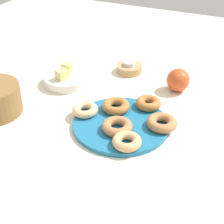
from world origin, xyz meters
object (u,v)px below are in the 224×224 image
Objects in this scene: donut_0 at (117,126)px; donut_3 at (116,106)px; melon_chunk_left at (62,75)px; candle_holder at (129,69)px; donut_4 at (148,103)px; melon_chunk_right at (67,67)px; fruit_bowl at (67,79)px; tealight at (130,64)px; apple at (178,80)px; donut_1 at (162,123)px; donut_5 at (127,141)px; donut_plate at (121,124)px; donut_2 at (86,109)px.

donut_3 is at bearing 26.12° from donut_0.
candle_holder is at bearing -39.51° from melon_chunk_left.
melon_chunk_right is at bearing 77.71° from donut_4.
donut_0 is at bearing -124.72° from fruit_bowl.
fruit_bowl is at bearing 136.32° from tealight.
donut_4 is at bearing 163.40° from apple.
donut_3 is (0.03, 0.16, -0.00)m from donut_1.
candle_holder is 2.22× the size of tealight.
melon_chunk_right is (0.03, 0.01, 0.03)m from fruit_bowl.
apple is (0.26, 0.02, 0.01)m from donut_1.
tealight is at bearing -50.54° from melon_chunk_right.
donut_0 reaches higher than candle_holder.
tealight is (0.39, 0.12, 0.01)m from donut_0.
donut_1 is 0.43m from melon_chunk_left.
donut_0 is 0.07m from donut_5.
donut_1 is at bearing -143.62° from tealight.
melon_chunk_right reaches higher than donut_5.
donut_2 reaches higher than donut_plate.
donut_3 is at bearing -113.26° from fruit_bowl.
melon_chunk_right is (-0.16, 0.19, 0.04)m from candle_holder.
donut_4 is (0.16, -0.04, 0.00)m from donut_0.
tealight is 0.25m from melon_chunk_right.
fruit_bowl is (-0.19, 0.18, 0.00)m from candle_holder.
donut_plate is 2.93× the size of candle_holder.
donut_2 is 0.35m from tealight.
apple reaches higher than melon_chunk_left.
fruit_bowl reaches higher than candle_holder.
donut_0 is at bearing -171.79° from donut_plate.
donut_4 is at bearing 40.28° from donut_1.
fruit_bowl is (0.14, 0.42, -0.01)m from donut_1.
donut_5 is at bearing -146.27° from donut_3.
donut_2 is at bearing 124.06° from donut_4.
donut_2 is at bearing 88.26° from donut_plate.
melon_chunk_right is at bearing 62.48° from donut_3.
melon_chunk_left reaches higher than donut_plate.
melon_chunk_right is at bearing 51.57° from donut_5.
tealight is at bearing -43.68° from fruit_bowl.
donut_plate is at bearing -122.59° from melon_chunk_right.
fruit_bowl is 0.05m from melon_chunk_right.
donut_1 is 1.10× the size of donut_4.
fruit_bowl is at bearing 60.46° from donut_plate.
melon_chunk_left reaches higher than donut_3.
donut_2 is 0.27m from melon_chunk_right.
melon_chunk_left is (0.02, 0.34, 0.02)m from donut_4.
donut_plate is 8.25× the size of melon_chunk_right.
apple reaches higher than donut_plate.
donut_0 and donut_3 have the same top height.
donut_plate is 3.30× the size of donut_3.
donut_5 is (-0.10, -0.18, 0.00)m from donut_2.
donut_5 is 0.39m from apple.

